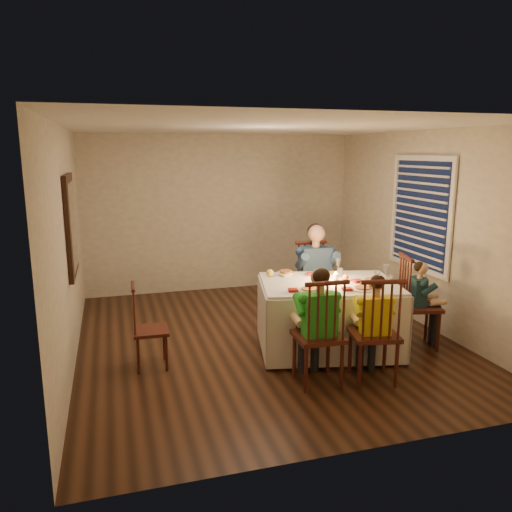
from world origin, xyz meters
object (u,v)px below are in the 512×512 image
object	(u,v)px
child_green	(317,382)
serving_bowl	(286,274)
dining_table	(329,302)
chair_end	(417,345)
adult	(314,324)
chair_extra	(153,366)
chair_adult	(314,324)
chair_near_left	(317,382)
chair_near_right	(371,380)
child_yellow	(371,380)
child_teal	(417,345)

from	to	relation	value
child_green	serving_bowl	distance (m)	1.48
dining_table	serving_bowl	size ratio (longest dim) A/B	9.39
chair_end	adult	xyz separation A→B (m)	(-0.90, 1.06, 0.00)
chair_end	chair_extra	distance (m)	3.16
chair_adult	chair_near_left	distance (m)	1.77
chair_extra	dining_table	bearing A→B (deg)	-90.95
chair_near_left	chair_extra	size ratio (longest dim) A/B	1.20
chair_near_right	chair_end	world-z (taller)	same
dining_table	child_yellow	distance (m)	1.07
child_green	child_yellow	size ratio (longest dim) A/B	1.07
adult	child_green	world-z (taller)	adult
child_yellow	serving_bowl	world-z (taller)	serving_bowl
chair_near_right	serving_bowl	size ratio (longest dim) A/B	5.92
chair_extra	adult	distance (m)	2.38
chair_near_left	chair_near_right	size ratio (longest dim) A/B	1.00
adult	child_teal	world-z (taller)	adult
chair_near_left	chair_extra	bearing A→B (deg)	-26.81
chair_adult	serving_bowl	xyz separation A→B (m)	(-0.58, -0.43, 0.85)
chair_near_right	adult	world-z (taller)	adult
chair_near_right	adult	size ratio (longest dim) A/B	0.82
chair_near_right	child_teal	bearing A→B (deg)	-133.72
chair_adult	child_yellow	xyz separation A→B (m)	(-0.10, -1.75, 0.00)
chair_near_right	chair_adult	bearing A→B (deg)	-81.31
chair_near_right	chair_extra	distance (m)	2.37
chair_adult	chair_extra	distance (m)	2.38
chair_near_left	child_green	world-z (taller)	child_green
child_green	child_teal	world-z (taller)	child_green
chair_end	child_teal	xyz separation A→B (m)	(0.00, 0.00, 0.00)
chair_extra	serving_bowl	xyz separation A→B (m)	(1.67, 0.34, 0.85)
chair_adult	child_yellow	distance (m)	1.75
chair_end	dining_table	bearing A→B (deg)	93.43
adult	child_yellow	bearing A→B (deg)	-90.09
chair_near_right	child_green	size ratio (longest dim) A/B	0.93
chair_near_left	child_green	size ratio (longest dim) A/B	0.93
child_green	chair_near_right	bearing A→B (deg)	171.22
chair_end	child_yellow	world-z (taller)	child_yellow
chair_extra	chair_near_right	bearing A→B (deg)	-112.76
dining_table	child_teal	distance (m)	1.26
child_yellow	chair_adult	bearing A→B (deg)	-81.31
chair_adult	chair_end	size ratio (longest dim) A/B	1.00
chair_adult	child_teal	size ratio (longest dim) A/B	1.08
chair_near_right	chair_end	bearing A→B (deg)	-133.72
dining_table	chair_near_left	size ratio (longest dim) A/B	1.59
serving_bowl	chair_adult	bearing A→B (deg)	36.40
chair_adult	serving_bowl	world-z (taller)	serving_bowl
dining_table	chair_adult	world-z (taller)	dining_table
chair_near_right	adult	bearing A→B (deg)	-81.31
dining_table	chair_end	bearing A→B (deg)	1.66
dining_table	chair_near_right	size ratio (longest dim) A/B	1.59
chair_end	child_green	size ratio (longest dim) A/B	0.93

